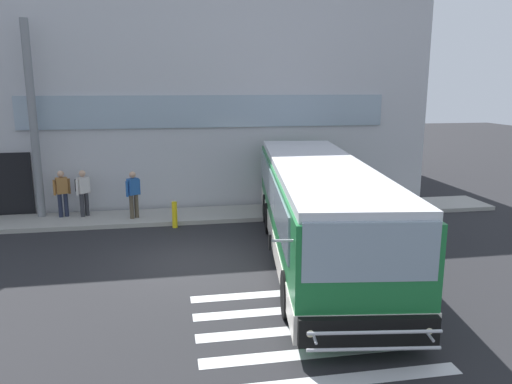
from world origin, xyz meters
TOP-DOWN VIEW (x-y plane):
  - ground_plane at (0.00, 0.00)m, footprint 80.00×90.00m
  - bay_paint_stripes at (2.00, -4.20)m, footprint 4.40×3.96m
  - terminal_building at (-0.68, 11.59)m, footprint 21.58×13.80m
  - boarding_curb at (0.00, 4.80)m, footprint 23.78×2.00m
  - entry_support_column at (-5.14, 5.40)m, footprint 0.28×0.28m
  - bus_main_foreground at (3.48, -0.08)m, footprint 4.48×11.77m
  - passenger_near_column at (-4.34, 5.18)m, footprint 0.55×0.35m
  - passenger_by_doorway at (-3.62, 5.16)m, footprint 0.51×0.51m
  - passenger_at_curb_edge at (-1.83, 4.55)m, footprint 0.48×0.41m
  - safety_bollard_yellow at (-0.43, 3.60)m, footprint 0.18×0.18m

SIDE VIEW (x-z plane):
  - ground_plane at x=0.00m, z-range -0.02..0.00m
  - bay_paint_stripes at x=2.00m, z-range 0.00..0.01m
  - boarding_curb at x=0.00m, z-range 0.00..0.15m
  - safety_bollard_yellow at x=-0.43m, z-range 0.00..0.90m
  - passenger_near_column at x=-4.34m, z-range 0.24..1.92m
  - passenger_at_curb_edge at x=-1.83m, z-range 0.24..1.92m
  - passenger_by_doorway at x=-3.62m, z-range 0.28..1.95m
  - bus_main_foreground at x=3.48m, z-range -0.02..2.68m
  - entry_support_column at x=-5.14m, z-range 0.15..6.96m
  - terminal_building at x=-0.68m, z-range -0.01..8.53m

